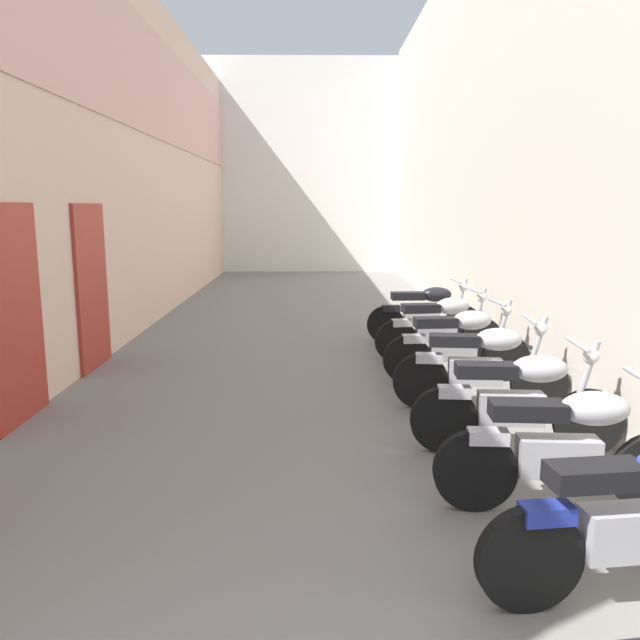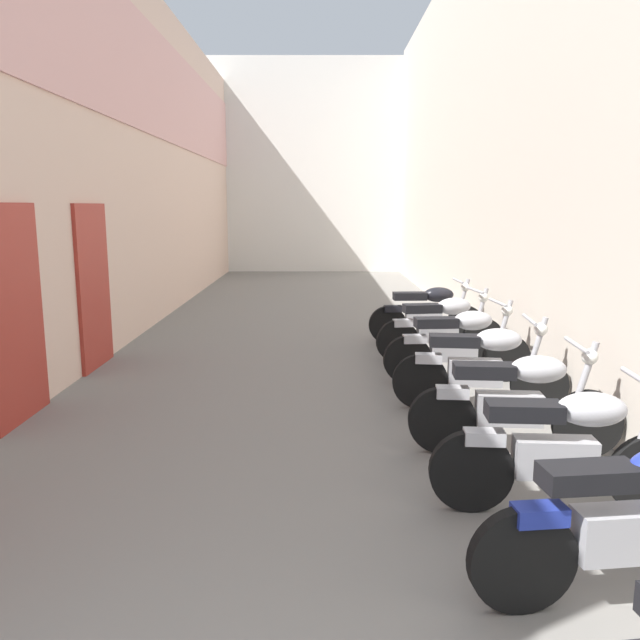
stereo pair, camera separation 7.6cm
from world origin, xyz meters
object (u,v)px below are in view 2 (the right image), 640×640
motorcycle_sixth (459,343)px  motorcycle_eighth (428,312)px  motorcycle_second (637,519)px  motorcycle_fifth (482,365)px  motorcycle_seventh (442,326)px  motorcycle_fourth (517,400)px  motorcycle_third (564,447)px

motorcycle_sixth → motorcycle_eighth: 2.29m
motorcycle_second → motorcycle_sixth: bearing=90.0°
motorcycle_fifth → motorcycle_seventh: same height
motorcycle_fourth → motorcycle_fifth: 1.23m
motorcycle_third → motorcycle_eighth: bearing=90.0°
motorcycle_eighth → motorcycle_third: bearing=-90.0°
motorcycle_fourth → motorcycle_seventh: same height
motorcycle_second → motorcycle_seventh: 5.55m
motorcycle_fifth → motorcycle_seventh: size_ratio=1.00×
motorcycle_fourth → motorcycle_seventh: size_ratio=1.00×
motorcycle_fifth → motorcycle_seventh: (-0.00, 2.20, 0.00)m
motorcycle_sixth → motorcycle_fifth: bearing=-90.0°
motorcycle_second → motorcycle_fourth: (0.00, 2.12, 0.00)m
motorcycle_third → motorcycle_fourth: (-0.00, 1.09, 0.00)m
motorcycle_second → motorcycle_fourth: 2.12m
motorcycle_third → motorcycle_seventh: (-0.00, 4.52, 0.00)m
motorcycle_third → motorcycle_fourth: 1.09m
motorcycle_fourth → motorcycle_eighth: size_ratio=1.00×
motorcycle_seventh → motorcycle_eighth: (0.00, 1.19, 0.00)m
motorcycle_third → motorcycle_sixth: size_ratio=1.00×
motorcycle_sixth → motorcycle_fourth: bearing=-90.0°
motorcycle_sixth → motorcycle_second: bearing=-90.0°
motorcycle_fourth → motorcycle_second: bearing=-90.0°
motorcycle_second → motorcycle_sixth: size_ratio=1.00×
motorcycle_third → motorcycle_eighth: (0.00, 5.71, 0.00)m
motorcycle_seventh → motorcycle_fourth: bearing=-90.0°
motorcycle_third → motorcycle_sixth: 3.42m
motorcycle_fourth → motorcycle_eighth: (0.00, 4.62, 0.00)m
motorcycle_second → motorcycle_third: (0.00, 1.03, 0.00)m
motorcycle_second → motorcycle_fourth: size_ratio=1.00×
motorcycle_third → motorcycle_sixth: same height
motorcycle_third → motorcycle_seventh: size_ratio=1.00×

